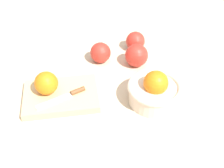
{
  "coord_description": "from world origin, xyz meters",
  "views": [
    {
      "loc": [
        0.03,
        0.72,
        0.62
      ],
      "look_at": [
        -0.02,
        0.04,
        0.04
      ],
      "focal_mm": 47.11,
      "sensor_mm": 36.0,
      "label": 1
    }
  ],
  "objects_px": {
    "orange_on_board": "(46,83)",
    "apple_front_left": "(137,55)",
    "knife": "(68,95)",
    "apple_front_left_2": "(135,41)",
    "apple_front_center": "(102,53)",
    "bowl": "(155,91)",
    "cutting_board": "(61,96)"
  },
  "relations": [
    {
      "from": "bowl",
      "to": "apple_front_center",
      "type": "distance_m",
      "value": 0.26
    },
    {
      "from": "bowl",
      "to": "cutting_board",
      "type": "relative_size",
      "value": 0.73
    },
    {
      "from": "bowl",
      "to": "apple_front_left",
      "type": "height_order",
      "value": "bowl"
    },
    {
      "from": "apple_front_center",
      "to": "knife",
      "type": "bearing_deg",
      "value": 60.25
    },
    {
      "from": "orange_on_board",
      "to": "apple_front_left_2",
      "type": "bearing_deg",
      "value": -141.78
    },
    {
      "from": "orange_on_board",
      "to": "apple_front_left",
      "type": "height_order",
      "value": "orange_on_board"
    },
    {
      "from": "apple_front_left",
      "to": "bowl",
      "type": "bearing_deg",
      "value": 97.94
    },
    {
      "from": "knife",
      "to": "cutting_board",
      "type": "bearing_deg",
      "value": -34.23
    },
    {
      "from": "bowl",
      "to": "apple_front_center",
      "type": "height_order",
      "value": "bowl"
    },
    {
      "from": "apple_front_left_2",
      "to": "bowl",
      "type": "bearing_deg",
      "value": 93.1
    },
    {
      "from": "cutting_board",
      "to": "apple_front_center",
      "type": "distance_m",
      "value": 0.23
    },
    {
      "from": "apple_front_left_2",
      "to": "knife",
      "type": "bearing_deg",
      "value": 47.49
    },
    {
      "from": "knife",
      "to": "apple_front_left_2",
      "type": "xyz_separation_m",
      "value": [
        -0.24,
        -0.26,
        0.01
      ]
    },
    {
      "from": "knife",
      "to": "apple_front_left_2",
      "type": "height_order",
      "value": "apple_front_left_2"
    },
    {
      "from": "cutting_board",
      "to": "apple_front_center",
      "type": "xyz_separation_m",
      "value": [
        -0.14,
        -0.18,
        0.02
      ]
    },
    {
      "from": "apple_front_left_2",
      "to": "apple_front_center",
      "type": "bearing_deg",
      "value": 26.6
    },
    {
      "from": "orange_on_board",
      "to": "knife",
      "type": "distance_m",
      "value": 0.07
    },
    {
      "from": "apple_front_left",
      "to": "apple_front_left_2",
      "type": "relative_size",
      "value": 1.13
    },
    {
      "from": "cutting_board",
      "to": "apple_front_left",
      "type": "xyz_separation_m",
      "value": [
        -0.25,
        -0.15,
        0.03
      ]
    },
    {
      "from": "apple_front_center",
      "to": "orange_on_board",
      "type": "bearing_deg",
      "value": 44.89
    },
    {
      "from": "knife",
      "to": "apple_front_left_2",
      "type": "bearing_deg",
      "value": -132.51
    },
    {
      "from": "bowl",
      "to": "orange_on_board",
      "type": "height_order",
      "value": "bowl"
    },
    {
      "from": "orange_on_board",
      "to": "knife",
      "type": "xyz_separation_m",
      "value": [
        -0.06,
        0.03,
        -0.03
      ]
    },
    {
      "from": "bowl",
      "to": "knife",
      "type": "height_order",
      "value": "bowl"
    },
    {
      "from": "cutting_board",
      "to": "knife",
      "type": "relative_size",
      "value": 1.53
    },
    {
      "from": "cutting_board",
      "to": "apple_front_center",
      "type": "height_order",
      "value": "apple_front_center"
    },
    {
      "from": "bowl",
      "to": "apple_front_left_2",
      "type": "distance_m",
      "value": 0.28
    },
    {
      "from": "knife",
      "to": "bowl",
      "type": "bearing_deg",
      "value": 176.1
    },
    {
      "from": "orange_on_board",
      "to": "apple_front_left",
      "type": "xyz_separation_m",
      "value": [
        -0.29,
        -0.14,
        -0.02
      ]
    },
    {
      "from": "orange_on_board",
      "to": "apple_front_left_2",
      "type": "height_order",
      "value": "orange_on_board"
    },
    {
      "from": "bowl",
      "to": "cutting_board",
      "type": "height_order",
      "value": "bowl"
    },
    {
      "from": "knife",
      "to": "apple_front_left",
      "type": "distance_m",
      "value": 0.29
    }
  ]
}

